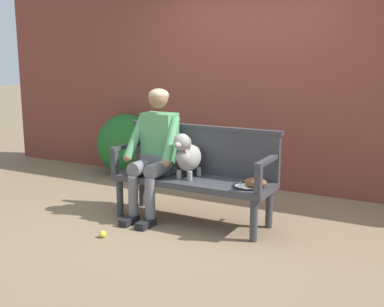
{
  "coord_description": "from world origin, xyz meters",
  "views": [
    {
      "loc": [
        2.22,
        -4.13,
        1.65
      ],
      "look_at": [
        0.0,
        0.0,
        0.7
      ],
      "focal_mm": 45.51,
      "sensor_mm": 36.0,
      "label": 1
    }
  ],
  "objects_px": {
    "garden_bench": "(192,184)",
    "tennis_ball": "(103,234)",
    "dog_on_bench": "(187,155)",
    "tennis_racket": "(249,185)",
    "person_seated": "(155,148)",
    "baseball_glove": "(256,182)"
  },
  "relations": [
    {
      "from": "dog_on_bench",
      "to": "tennis_racket",
      "type": "bearing_deg",
      "value": 0.28
    },
    {
      "from": "person_seated",
      "to": "tennis_racket",
      "type": "distance_m",
      "value": 1.07
    },
    {
      "from": "person_seated",
      "to": "tennis_ball",
      "type": "xyz_separation_m",
      "value": [
        -0.1,
        -0.76,
        -0.69
      ]
    },
    {
      "from": "dog_on_bench",
      "to": "tennis_racket",
      "type": "xyz_separation_m",
      "value": [
        0.66,
        0.0,
        -0.22
      ]
    },
    {
      "from": "baseball_glove",
      "to": "dog_on_bench",
      "type": "bearing_deg",
      "value": -178.41
    },
    {
      "from": "tennis_ball",
      "to": "baseball_glove",
      "type": "bearing_deg",
      "value": 32.6
    },
    {
      "from": "dog_on_bench",
      "to": "baseball_glove",
      "type": "xyz_separation_m",
      "value": [
        0.72,
        0.0,
        -0.19
      ]
    },
    {
      "from": "person_seated",
      "to": "tennis_ball",
      "type": "relative_size",
      "value": 20.04
    },
    {
      "from": "garden_bench",
      "to": "tennis_racket",
      "type": "bearing_deg",
      "value": -1.61
    },
    {
      "from": "dog_on_bench",
      "to": "baseball_glove",
      "type": "height_order",
      "value": "dog_on_bench"
    },
    {
      "from": "tennis_racket",
      "to": "tennis_ball",
      "type": "bearing_deg",
      "value": -146.06
    },
    {
      "from": "dog_on_bench",
      "to": "tennis_ball",
      "type": "height_order",
      "value": "dog_on_bench"
    },
    {
      "from": "person_seated",
      "to": "tennis_ball",
      "type": "height_order",
      "value": "person_seated"
    },
    {
      "from": "person_seated",
      "to": "tennis_ball",
      "type": "distance_m",
      "value": 1.03
    },
    {
      "from": "baseball_glove",
      "to": "garden_bench",
      "type": "bearing_deg",
      "value": 179.86
    },
    {
      "from": "person_seated",
      "to": "tennis_ball",
      "type": "bearing_deg",
      "value": -97.48
    },
    {
      "from": "tennis_racket",
      "to": "tennis_ball",
      "type": "xyz_separation_m",
      "value": [
        -1.13,
        -0.76,
        -0.43
      ]
    },
    {
      "from": "garden_bench",
      "to": "baseball_glove",
      "type": "distance_m",
      "value": 0.69
    },
    {
      "from": "garden_bench",
      "to": "dog_on_bench",
      "type": "xyz_separation_m",
      "value": [
        -0.04,
        -0.02,
        0.29
      ]
    },
    {
      "from": "tennis_ball",
      "to": "tennis_racket",
      "type": "bearing_deg",
      "value": 33.94
    },
    {
      "from": "garden_bench",
      "to": "tennis_ball",
      "type": "relative_size",
      "value": 24.88
    },
    {
      "from": "garden_bench",
      "to": "tennis_ball",
      "type": "height_order",
      "value": "garden_bench"
    }
  ]
}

